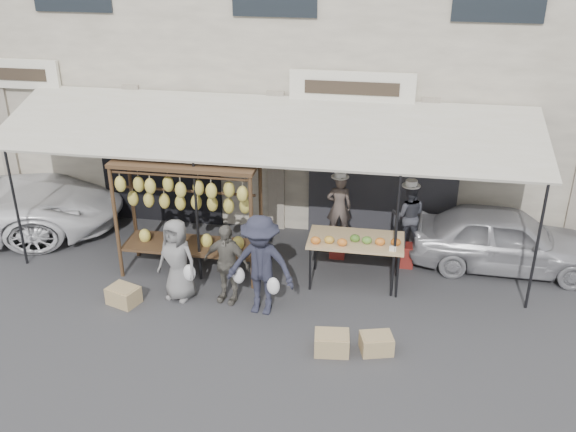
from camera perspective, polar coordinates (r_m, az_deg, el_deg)
name	(u,v)px	position (r m, az deg, el deg)	size (l,w,h in m)	color
ground_plane	(239,319)	(10.92, -4.38, -9.08)	(90.00, 90.00, 0.00)	#2D2D30
shophouse	(299,31)	(15.58, 0.97, 16.09)	(24.00, 6.15, 7.30)	beige
awning	(264,130)	(11.79, -2.15, 7.62)	(10.00, 2.35, 2.92)	beige
banana_rack	(187,196)	(11.61, -8.98, 1.75)	(2.60, 0.90, 2.24)	#3F2D17
produce_table	(356,242)	(11.46, 6.03, -2.27)	(1.70, 0.90, 1.04)	tan
vendor_left	(339,207)	(12.29, 4.55, 0.80)	(0.48, 0.31, 1.31)	#50453F
vendor_right	(409,215)	(12.14, 10.67, 0.07)	(0.61, 0.48, 1.26)	#303239
customer_left	(177,260)	(11.22, -9.82, -3.87)	(0.74, 0.48, 1.51)	slate
customer_mid	(226,263)	(11.05, -5.50, -4.22)	(0.86, 0.36, 1.46)	#5D5850
customer_right	(261,265)	(10.62, -2.45, -4.42)	(1.15, 0.66, 1.79)	#232433
stool_left	(337,247)	(12.67, 4.42, -2.75)	(0.30, 0.30, 0.42)	maroon
stool_right	(405,255)	(12.52, 10.36, -3.44)	(0.31, 0.31, 0.44)	maroon
crate_near_a	(332,343)	(10.10, 3.91, -11.19)	(0.53, 0.40, 0.32)	tan
crate_near_b	(376,343)	(10.18, 7.86, -11.16)	(0.48, 0.37, 0.29)	tan
crate_far	(124,295)	(11.56, -14.41, -6.85)	(0.51, 0.39, 0.31)	tan
sedan	(505,239)	(12.77, 18.72, -1.91)	(1.42, 3.52, 1.20)	#99999E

